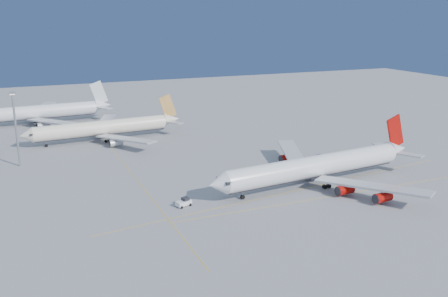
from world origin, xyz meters
The scene contains 7 objects.
ground centered at (0.00, 0.00, 0.00)m, with size 500.00×500.00×0.00m, color slate.
taxiway_lines centered at (-14.71, 6.34, 0.01)m, with size 118.86×140.00×0.02m.
airliner_virgin centered at (9.47, -3.27, 5.48)m, with size 73.67×65.81×18.17m.
airliner_etihad centered at (-39.68, 75.40, 5.12)m, with size 64.50×59.41×16.83m.
airliner_third centered at (-62.74, 118.14, 5.56)m, with size 68.52×63.02×18.37m.
pushback_tug centered at (-33.48, -4.79, 1.07)m, with size 4.53×3.52×2.30m.
light_mast centered at (-72.60, 50.74, 14.69)m, with size 2.15×2.15×24.89m.
Camera 1 is at (-72.02, -122.77, 49.39)m, focal length 40.00 mm.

